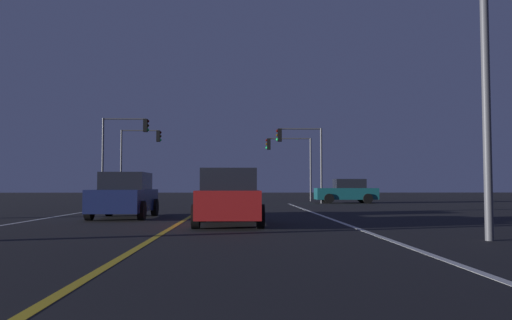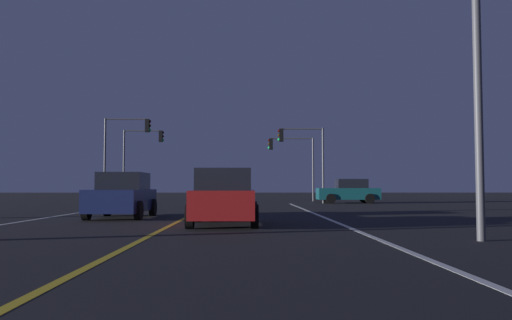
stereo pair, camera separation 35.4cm
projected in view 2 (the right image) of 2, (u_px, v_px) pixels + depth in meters
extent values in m
cube|color=silver|center=(349.00, 227.00, 14.83)|extent=(0.16, 41.02, 0.01)
cube|color=gold|center=(166.00, 227.00, 14.75)|extent=(0.16, 41.02, 0.01)
cylinder|color=black|center=(139.00, 211.00, 17.90)|extent=(0.22, 0.68, 0.68)
cylinder|color=black|center=(86.00, 211.00, 17.87)|extent=(0.22, 0.68, 0.68)
cylinder|color=black|center=(153.00, 207.00, 20.59)|extent=(0.22, 0.68, 0.68)
cylinder|color=black|center=(108.00, 207.00, 20.56)|extent=(0.22, 0.68, 0.68)
cube|color=navy|center=(122.00, 200.00, 19.25)|extent=(1.80, 4.30, 0.80)
cube|color=black|center=(124.00, 181.00, 19.53)|extent=(1.60, 2.10, 0.64)
cube|color=red|center=(149.00, 196.00, 21.36)|extent=(0.24, 0.08, 0.16)
cube|color=red|center=(120.00, 196.00, 21.34)|extent=(0.24, 0.08, 0.16)
cylinder|color=black|center=(331.00, 199.00, 35.50)|extent=(0.68, 0.22, 0.68)
cylinder|color=black|center=(327.00, 198.00, 37.30)|extent=(0.68, 0.22, 0.68)
cylinder|color=black|center=(370.00, 199.00, 35.54)|extent=(0.68, 0.22, 0.68)
cylinder|color=black|center=(364.00, 198.00, 37.34)|extent=(0.68, 0.22, 0.68)
cube|color=#145156|center=(348.00, 194.00, 36.44)|extent=(4.30, 1.80, 0.80)
cube|color=black|center=(351.00, 184.00, 36.48)|extent=(2.10, 1.60, 0.64)
cube|color=red|center=(380.00, 192.00, 35.88)|extent=(0.08, 0.24, 0.16)
cube|color=red|center=(375.00, 192.00, 37.07)|extent=(0.08, 0.24, 0.16)
cylinder|color=black|center=(199.00, 212.00, 17.02)|extent=(0.22, 0.68, 0.68)
cylinder|color=black|center=(253.00, 212.00, 17.05)|extent=(0.22, 0.68, 0.68)
cylinder|color=black|center=(190.00, 217.00, 14.32)|extent=(0.22, 0.68, 0.68)
cylinder|color=black|center=(255.00, 216.00, 14.35)|extent=(0.22, 0.68, 0.68)
cube|color=maroon|center=(224.00, 203.00, 15.70)|extent=(1.80, 4.30, 0.80)
cube|color=black|center=(224.00, 180.00, 15.49)|extent=(1.60, 2.10, 0.64)
cube|color=red|center=(198.00, 202.00, 13.60)|extent=(0.24, 0.08, 0.16)
cube|color=red|center=(244.00, 202.00, 13.62)|extent=(0.24, 0.08, 0.16)
cylinder|color=#4C4C51|center=(323.00, 166.00, 35.98)|extent=(0.14, 0.14, 5.26)
cylinder|color=#4C4C51|center=(302.00, 129.00, 36.09)|extent=(2.91, 0.10, 0.10)
cube|color=black|center=(281.00, 135.00, 36.05)|extent=(0.28, 0.36, 0.90)
sphere|color=#3A0605|center=(279.00, 131.00, 36.06)|extent=(0.20, 0.20, 0.20)
sphere|color=#3C2706|center=(279.00, 135.00, 36.04)|extent=(0.20, 0.20, 0.20)
sphere|color=#19E059|center=(279.00, 139.00, 36.03)|extent=(0.20, 0.20, 0.20)
cylinder|color=#4C4C51|center=(105.00, 161.00, 35.76)|extent=(0.14, 0.14, 5.91)
cylinder|color=#4C4C51|center=(126.00, 119.00, 35.93)|extent=(2.92, 0.10, 0.10)
cube|color=black|center=(147.00, 126.00, 35.93)|extent=(0.28, 0.36, 0.90)
sphere|color=#3A0605|center=(150.00, 121.00, 35.95)|extent=(0.20, 0.20, 0.20)
sphere|color=#3C2706|center=(150.00, 126.00, 35.93)|extent=(0.20, 0.20, 0.20)
sphere|color=#19E059|center=(150.00, 130.00, 35.92)|extent=(0.20, 0.20, 0.20)
cylinder|color=#4C4C51|center=(313.00, 169.00, 41.47)|extent=(0.14, 0.14, 5.09)
cylinder|color=#4C4C51|center=(292.00, 138.00, 41.57)|extent=(3.38, 0.10, 0.10)
cube|color=black|center=(271.00, 144.00, 41.52)|extent=(0.28, 0.36, 0.90)
sphere|color=#3A0605|center=(269.00, 140.00, 41.54)|extent=(0.20, 0.20, 0.20)
sphere|color=#3C2706|center=(269.00, 144.00, 41.52)|extent=(0.20, 0.20, 0.20)
sphere|color=#19E059|center=(269.00, 148.00, 41.50)|extent=(0.20, 0.20, 0.20)
cylinder|color=#4C4C51|center=(124.00, 166.00, 41.24)|extent=(0.14, 0.14, 5.70)
cylinder|color=#4C4C51|center=(143.00, 131.00, 41.41)|extent=(2.93, 0.10, 0.10)
cube|color=black|center=(161.00, 136.00, 41.41)|extent=(0.28, 0.36, 0.90)
sphere|color=#3A0605|center=(163.00, 133.00, 41.43)|extent=(0.20, 0.20, 0.20)
sphere|color=#3C2706|center=(163.00, 136.00, 41.41)|extent=(0.20, 0.20, 0.20)
sphere|color=#19E059|center=(163.00, 140.00, 41.40)|extent=(0.20, 0.20, 0.20)
cylinder|color=#4C4C51|center=(477.00, 59.00, 11.29)|extent=(0.18, 0.18, 7.90)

